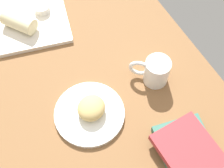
# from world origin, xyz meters

# --- Properties ---
(dining_table) EXTENTS (1.10, 0.90, 0.04)m
(dining_table) POSITION_xyz_m (0.00, 0.00, 0.02)
(dining_table) COLOR brown
(dining_table) RESTS_ON ground
(round_plate) EXTENTS (0.21, 0.21, 0.01)m
(round_plate) POSITION_xyz_m (-0.09, -0.02, 0.05)
(round_plate) COLOR white
(round_plate) RESTS_ON dining_table
(scone_pastry) EXTENTS (0.11, 0.11, 0.05)m
(scone_pastry) POSITION_xyz_m (-0.09, -0.03, 0.08)
(scone_pastry) COLOR tan
(scone_pastry) RESTS_ON round_plate
(square_plate) EXTENTS (0.30, 0.30, 0.02)m
(square_plate) POSITION_xyz_m (0.33, 0.00, 0.05)
(square_plate) COLOR silver
(square_plate) RESTS_ON dining_table
(sauce_cup) EXTENTS (0.06, 0.06, 0.03)m
(sauce_cup) POSITION_xyz_m (0.35, -0.05, 0.07)
(sauce_cup) COLOR silver
(sauce_cup) RESTS_ON square_plate
(breakfast_wrap) EXTENTS (0.13, 0.11, 0.06)m
(breakfast_wrap) POSITION_xyz_m (0.31, 0.04, 0.08)
(breakfast_wrap) COLOR beige
(breakfast_wrap) RESTS_ON square_plate
(book_stack) EXTENTS (0.23, 0.18, 0.05)m
(book_stack) POSITION_xyz_m (-0.33, -0.21, 0.07)
(book_stack) COLOR #387260
(book_stack) RESTS_ON dining_table
(coffee_mug) EXTENTS (0.10, 0.11, 0.09)m
(coffee_mug) POSITION_xyz_m (-0.07, -0.26, 0.09)
(coffee_mug) COLOR white
(coffee_mug) RESTS_ON dining_table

